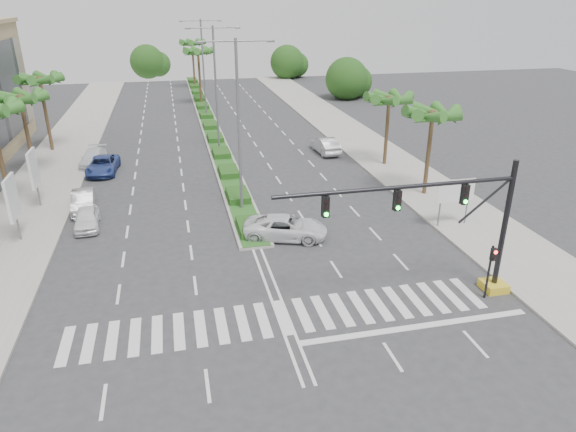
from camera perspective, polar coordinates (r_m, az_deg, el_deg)
name	(u,v)px	position (r m, az deg, el deg)	size (l,w,h in m)	color
ground	(283,317)	(25.53, -0.55, -11.19)	(160.00, 160.00, 0.00)	#333335
footpath_right	(400,170)	(47.34, 12.36, 4.99)	(6.00, 120.00, 0.15)	gray
footpath_left	(37,197)	(44.37, -26.14, 1.86)	(6.00, 120.00, 0.15)	gray
median	(207,119)	(67.29, -8.97, 10.60)	(2.20, 75.00, 0.20)	gray
median_grass	(207,118)	(67.26, -8.98, 10.70)	(1.80, 75.00, 0.04)	#265B1F
signal_gantry	(464,235)	(27.08, 18.97, -2.02)	(12.60, 1.20, 7.20)	gold
pedestrian_signal	(491,264)	(27.88, 21.64, -4.94)	(0.28, 0.36, 3.00)	black
direction_sign	(455,193)	(35.83, 18.11, 2.48)	(2.70, 0.11, 3.40)	slate
billboard_near	(12,198)	(35.97, -28.33, 1.74)	(0.18, 2.10, 4.35)	slate
billboard_far	(34,169)	(41.49, -26.43, 4.69)	(0.18, 2.10, 4.35)	slate
palm_left_far	(21,101)	(48.77, -27.58, 11.27)	(4.57, 4.68, 7.35)	brown
palm_left_end	(40,82)	(56.41, -25.85, 13.27)	(4.57, 4.68, 7.75)	brown
palm_right_near	(432,117)	(40.31, 15.75, 10.57)	(4.57, 4.68, 7.05)	brown
palm_right_far	(389,101)	(47.41, 11.17, 12.41)	(4.57, 4.68, 6.75)	brown
palm_median_a	(198,53)	(76.08, -9.96, 17.37)	(4.57, 4.68, 8.05)	brown
palm_median_b	(192,44)	(91.00, -10.61, 18.22)	(4.57, 4.68, 8.05)	brown
streetlight_near	(239,118)	(35.71, -5.52, 10.77)	(5.10, 0.25, 12.00)	slate
streetlight_mid	(216,83)	(51.36, -8.04, 14.43)	(5.10, 0.25, 12.00)	slate
streetlight_far	(203,64)	(67.18, -9.41, 16.37)	(5.10, 0.25, 12.00)	slate
car_parked_a	(87,218)	(37.14, -21.46, -0.25)	(1.56, 3.89, 1.33)	white
car_parked_b	(83,201)	(40.29, -21.79, 1.57)	(1.51, 4.33, 1.43)	#A7A6AB
car_parked_c	(103,165)	(48.43, -19.87, 5.34)	(2.39, 5.18, 1.44)	#2D418A
car_parked_d	(94,158)	(51.04, -20.79, 6.07)	(1.99, 4.89, 1.42)	silver
car_crossing	(286,227)	(33.03, -0.26, -1.27)	(2.47, 5.37, 1.49)	white
car_right	(325,145)	(51.80, 4.16, 7.86)	(1.68, 4.81, 1.59)	silver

